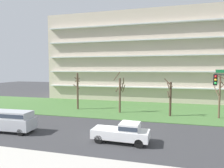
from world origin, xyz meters
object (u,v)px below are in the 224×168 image
Objects in this scene: tree_left at (120,93)px; tree_center at (170,98)px; tree_right at (219,94)px; tree_far_left at (78,90)px; pickup_white_near_left at (123,132)px; van_silver_center_left at (11,120)px.

tree_left is 7.70m from tree_center.
tree_right is at bearing 2.84° from tree_center.
tree_far_left is at bearing 177.43° from tree_right.
tree_right is (14.30, -0.21, 0.26)m from tree_left.
tree_right reaches higher than tree_left.
tree_far_left is 15.44m from tree_center.
tree_far_left is at bearing 130.89° from pickup_white_near_left.
tree_right reaches higher than tree_center.
tree_far_left is 0.91× the size of tree_right.
tree_left reaches higher than tree_center.
tree_left is 0.95× the size of tree_right.
pickup_white_near_left is (-11.28, -12.37, -2.46)m from tree_right.
pickup_white_near_left is 1.04× the size of van_silver_center_left.
tree_center is (7.67, -0.54, -0.42)m from tree_left.
tree_right is 26.99m from van_silver_center_left.
tree_center is at bearing -4.90° from tree_far_left.
tree_center is 13.03m from pickup_white_near_left.
tree_far_left reaches higher than van_silver_center_left.
pickup_white_near_left is (3.02, -12.59, -2.21)m from tree_left.
pickup_white_near_left is at bearing -111.10° from tree_center.
tree_right is at bearing -2.57° from tree_far_left.
tree_left is at bearing -5.73° from tree_far_left.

